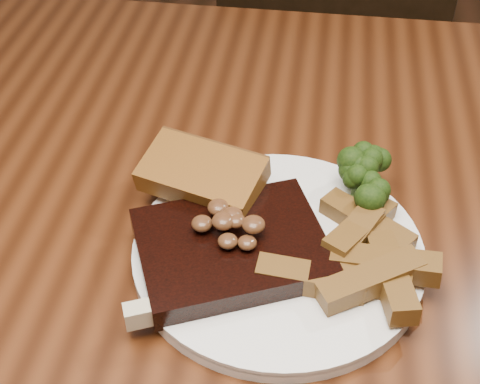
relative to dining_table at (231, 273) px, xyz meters
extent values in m
cube|color=#48210E|center=(0.00, 0.00, 0.07)|extent=(1.60, 0.90, 0.04)
cube|color=black|center=(0.12, 0.76, -0.24)|extent=(0.49, 0.49, 0.04)
cylinder|color=black|center=(0.32, 0.88, -0.46)|extent=(0.04, 0.04, 0.40)
cylinder|color=black|center=(0.00, 0.96, -0.46)|extent=(0.04, 0.04, 0.40)
cylinder|color=black|center=(0.25, 0.56, -0.46)|extent=(0.04, 0.04, 0.40)
cylinder|color=black|center=(-0.07, 0.63, -0.46)|extent=(0.04, 0.04, 0.40)
cube|color=black|center=(0.08, 0.58, -0.01)|extent=(0.40, 0.12, 0.43)
cylinder|color=white|center=(0.05, -0.05, 0.10)|extent=(0.28, 0.28, 0.01)
cube|color=black|center=(0.01, -0.07, 0.12)|extent=(0.21, 0.19, 0.02)
cube|color=beige|center=(0.01, -0.13, 0.12)|extent=(0.16, 0.08, 0.02)
cube|color=brown|center=(-0.03, 0.01, 0.12)|extent=(0.13, 0.10, 0.03)
camera|label=1|loc=(0.08, -0.49, 0.57)|focal=50.00mm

